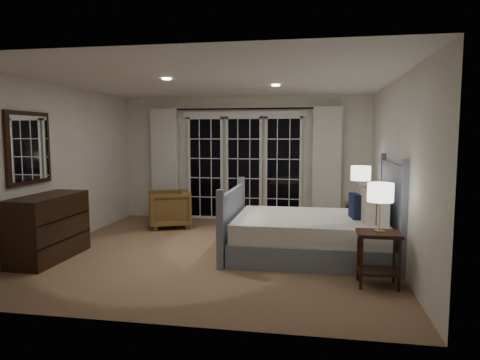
% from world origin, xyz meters
% --- Properties ---
extents(floor, '(5.00, 5.00, 0.00)m').
position_xyz_m(floor, '(0.00, 0.00, 0.00)').
color(floor, '#876349').
rests_on(floor, ground).
extents(ceiling, '(5.00, 5.00, 0.00)m').
position_xyz_m(ceiling, '(0.00, 0.00, 2.50)').
color(ceiling, white).
rests_on(ceiling, wall_back).
extents(wall_left, '(0.02, 5.00, 2.50)m').
position_xyz_m(wall_left, '(-2.50, 0.00, 1.25)').
color(wall_left, silver).
rests_on(wall_left, floor).
extents(wall_right, '(0.02, 5.00, 2.50)m').
position_xyz_m(wall_right, '(2.50, 0.00, 1.25)').
color(wall_right, silver).
rests_on(wall_right, floor).
extents(wall_back, '(5.00, 0.02, 2.50)m').
position_xyz_m(wall_back, '(0.00, 2.50, 1.25)').
color(wall_back, silver).
rests_on(wall_back, floor).
extents(wall_front, '(5.00, 0.02, 2.50)m').
position_xyz_m(wall_front, '(0.00, -2.50, 1.25)').
color(wall_front, silver).
rests_on(wall_front, floor).
extents(french_doors, '(2.50, 0.04, 2.20)m').
position_xyz_m(french_doors, '(0.00, 2.46, 1.09)').
color(french_doors, black).
rests_on(french_doors, wall_back).
extents(curtain_rod, '(3.50, 0.03, 0.03)m').
position_xyz_m(curtain_rod, '(0.00, 2.40, 2.25)').
color(curtain_rod, black).
rests_on(curtain_rod, wall_back).
extents(curtain_left, '(0.55, 0.10, 2.25)m').
position_xyz_m(curtain_left, '(-1.65, 2.38, 1.15)').
color(curtain_left, white).
rests_on(curtain_left, curtain_rod).
extents(curtain_right, '(0.55, 0.10, 2.25)m').
position_xyz_m(curtain_right, '(1.65, 2.38, 1.15)').
color(curtain_right, white).
rests_on(curtain_right, curtain_rod).
extents(downlight_a, '(0.12, 0.12, 0.01)m').
position_xyz_m(downlight_a, '(0.80, 0.60, 2.49)').
color(downlight_a, white).
rests_on(downlight_a, ceiling).
extents(downlight_b, '(0.12, 0.12, 0.01)m').
position_xyz_m(downlight_b, '(-0.60, -0.40, 2.49)').
color(downlight_b, white).
rests_on(downlight_b, ceiling).
extents(bed, '(2.30, 1.66, 1.35)m').
position_xyz_m(bed, '(1.41, 0.02, 0.34)').
color(bed, gray).
rests_on(bed, floor).
extents(nightstand_left, '(0.49, 0.39, 0.63)m').
position_xyz_m(nightstand_left, '(2.14, -1.11, 0.42)').
color(nightstand_left, black).
rests_on(nightstand_left, floor).
extents(nightstand_right, '(0.47, 0.37, 0.61)m').
position_xyz_m(nightstand_right, '(2.16, 1.13, 0.40)').
color(nightstand_right, black).
rests_on(nightstand_right, floor).
extents(lamp_left, '(0.29, 0.29, 0.56)m').
position_xyz_m(lamp_left, '(2.14, -1.11, 1.08)').
color(lamp_left, tan).
rests_on(lamp_left, nightstand_left).
extents(lamp_right, '(0.32, 0.32, 0.62)m').
position_xyz_m(lamp_right, '(2.16, 1.13, 1.10)').
color(lamp_right, tan).
rests_on(lamp_right, nightstand_right).
extents(armchair, '(0.99, 0.98, 0.69)m').
position_xyz_m(armchair, '(-1.27, 1.53, 0.35)').
color(armchair, brown).
rests_on(armchair, floor).
extents(dresser, '(0.54, 1.27, 0.90)m').
position_xyz_m(dresser, '(-2.23, -0.77, 0.45)').
color(dresser, black).
rests_on(dresser, floor).
extents(mirror, '(0.05, 0.85, 1.00)m').
position_xyz_m(mirror, '(-2.47, -0.77, 1.55)').
color(mirror, black).
rests_on(mirror, wall_left).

